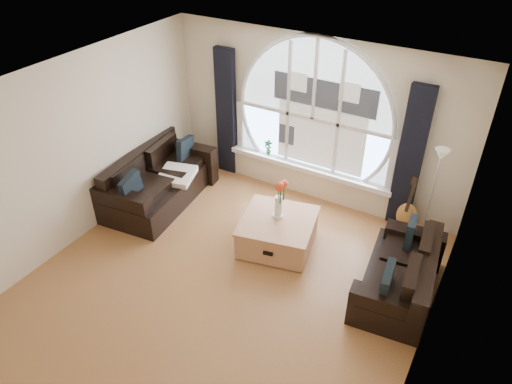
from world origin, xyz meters
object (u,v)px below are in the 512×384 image
(sofa_right, at_px, (400,269))
(floor_lamp, at_px, (431,199))
(sofa_left, at_px, (159,181))
(guitar, at_px, (410,204))
(coffee_chest, at_px, (278,231))
(vase_flowers, at_px, (279,195))
(potted_plant, at_px, (268,148))

(sofa_right, height_order, floor_lamp, floor_lamp)
(sofa_left, height_order, floor_lamp, floor_lamp)
(floor_lamp, bearing_deg, guitar, 155.11)
(sofa_right, relative_size, coffee_chest, 1.56)
(guitar, bearing_deg, sofa_left, -145.34)
(sofa_left, xyz_separation_m, coffee_chest, (2.24, -0.03, -0.14))
(sofa_right, bearing_deg, coffee_chest, 171.67)
(sofa_right, distance_m, guitar, 1.35)
(sofa_right, height_order, guitar, guitar)
(coffee_chest, bearing_deg, sofa_right, -14.40)
(vase_flowers, distance_m, floor_lamp, 2.15)
(sofa_left, height_order, guitar, guitar)
(floor_lamp, relative_size, guitar, 1.51)
(sofa_left, height_order, coffee_chest, sofa_left)
(sofa_left, xyz_separation_m, potted_plant, (1.26, 1.43, 0.29))
(sofa_left, xyz_separation_m, vase_flowers, (2.20, 0.03, 0.46))
(sofa_left, distance_m, floor_lamp, 4.24)
(coffee_chest, xyz_separation_m, potted_plant, (-0.97, 1.47, 0.43))
(coffee_chest, distance_m, potted_plant, 1.82)
(floor_lamp, bearing_deg, sofa_right, -91.23)
(sofa_left, bearing_deg, coffee_chest, -7.15)
(coffee_chest, relative_size, potted_plant, 3.76)
(floor_lamp, bearing_deg, coffee_chest, -148.47)
(sofa_left, xyz_separation_m, guitar, (3.79, 1.22, 0.13))
(sofa_right, xyz_separation_m, coffee_chest, (-1.81, 0.06, -0.14))
(vase_flowers, bearing_deg, guitar, 36.67)
(floor_lamp, xyz_separation_m, potted_plant, (-2.81, 0.34, -0.11))
(sofa_right, bearing_deg, floor_lamp, 82.33)
(vase_flowers, relative_size, floor_lamp, 0.44)
(floor_lamp, height_order, guitar, floor_lamp)
(potted_plant, bearing_deg, vase_flowers, -56.25)
(sofa_left, relative_size, guitar, 1.84)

